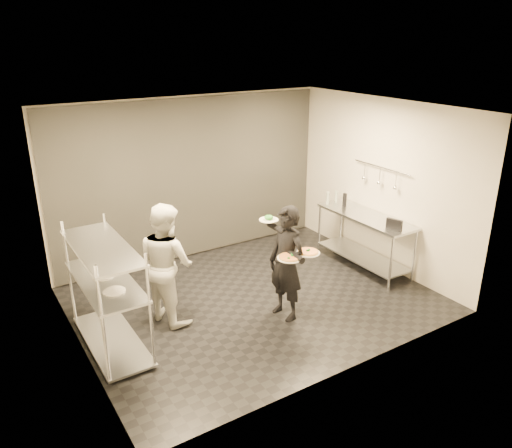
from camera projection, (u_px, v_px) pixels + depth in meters
room_shell at (215, 191)px, 7.91m from camera, size 5.00×4.00×2.80m
pass_rack at (107, 291)px, 6.13m from camera, size 0.60×1.60×1.50m
prep_counter at (365, 232)px, 8.35m from camera, size 0.60×1.80×0.92m
utensil_rail at (380, 177)px, 8.14m from camera, size 0.07×1.20×0.31m
waiter at (287, 264)px, 6.77m from camera, size 0.47×0.64×1.62m
chef at (166, 263)px, 6.72m from camera, size 0.82×0.95×1.68m
pizza_plate_near at (290, 257)px, 6.50m from camera, size 0.33×0.33×0.05m
pizza_plate_far at (308, 252)px, 6.59m from camera, size 0.31×0.31×0.05m
salad_plate at (269, 218)px, 6.74m from camera, size 0.26×0.26×0.07m
pos_monitor at (394, 225)px, 7.58m from camera, size 0.12×0.25×0.18m
bottle_green at (328, 198)px, 8.76m from camera, size 0.06×0.06×0.22m
bottle_clear at (336, 197)px, 8.86m from camera, size 0.06×0.06×0.20m
bottle_dark at (345, 200)px, 8.63m from camera, size 0.07×0.07×0.24m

